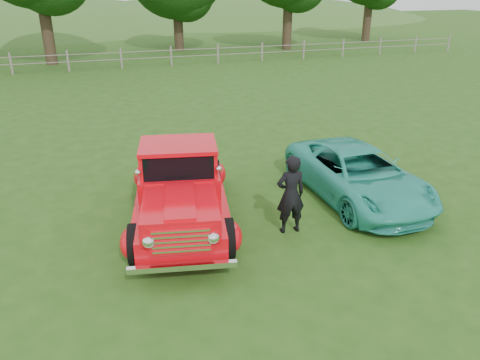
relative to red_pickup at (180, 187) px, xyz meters
name	(u,v)px	position (x,y,z in m)	size (l,w,h in m)	color
ground	(244,254)	(0.83, -1.69, -0.80)	(140.00, 140.00, 0.00)	#234A13
distant_hills	(64,60)	(-3.26, 57.77, -5.34)	(116.00, 60.00, 18.00)	#326224
fence_line	(121,58)	(0.83, 20.31, -0.19)	(48.00, 0.12, 1.20)	slate
red_pickup	(180,187)	(0.00, 0.00, 0.00)	(2.95, 5.23, 1.78)	black
teal_sedan	(358,174)	(4.17, -0.18, -0.19)	(2.01, 4.36, 1.21)	teal
man	(291,195)	(2.00, -1.14, 0.03)	(0.60, 0.39, 1.65)	black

